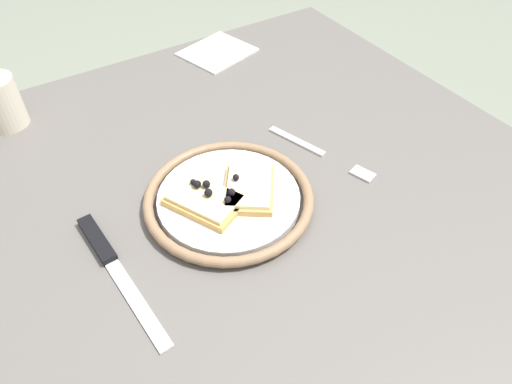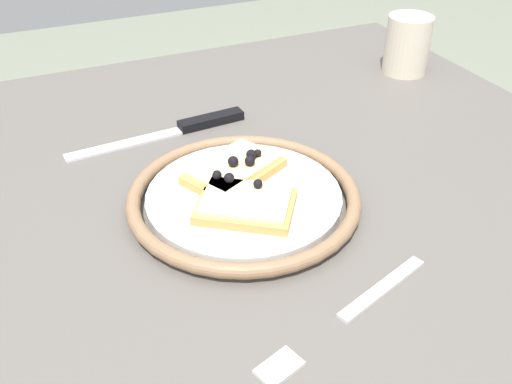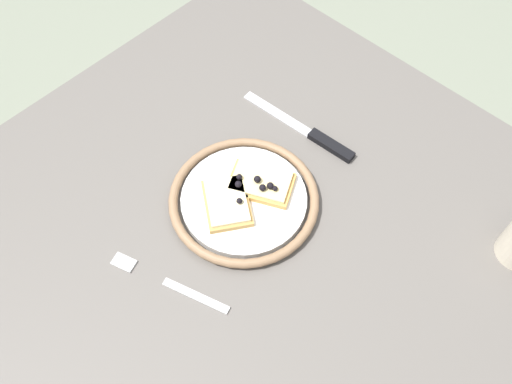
% 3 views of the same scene
% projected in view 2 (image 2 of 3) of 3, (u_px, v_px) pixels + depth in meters
% --- Properties ---
extents(dining_table, '(0.96, 0.91, 0.72)m').
position_uv_depth(dining_table, '(269.00, 276.00, 0.64)').
color(dining_table, '#5B5651').
rests_on(dining_table, ground_plane).
extents(plate, '(0.25, 0.25, 0.02)m').
position_uv_depth(plate, '(244.00, 197.00, 0.60)').
color(plate, white).
rests_on(plate, dining_table).
extents(pizza_slice_near, '(0.11, 0.12, 0.03)m').
position_uv_depth(pizza_slice_near, '(245.00, 203.00, 0.57)').
color(pizza_slice_near, tan).
rests_on(pizza_slice_near, plate).
extents(pizza_slice_far, '(0.11, 0.13, 0.03)m').
position_uv_depth(pizza_slice_far, '(234.00, 169.00, 0.62)').
color(pizza_slice_far, tan).
rests_on(pizza_slice_far, plate).
extents(knife, '(0.04, 0.24, 0.01)m').
position_uv_depth(knife, '(188.00, 126.00, 0.75)').
color(knife, silver).
rests_on(knife, dining_table).
extents(fork, '(0.08, 0.20, 0.00)m').
position_uv_depth(fork, '(347.00, 315.00, 0.48)').
color(fork, silver).
rests_on(fork, dining_table).
extents(cup, '(0.07, 0.07, 0.09)m').
position_uv_depth(cup, '(407.00, 45.00, 0.88)').
color(cup, beige).
rests_on(cup, dining_table).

